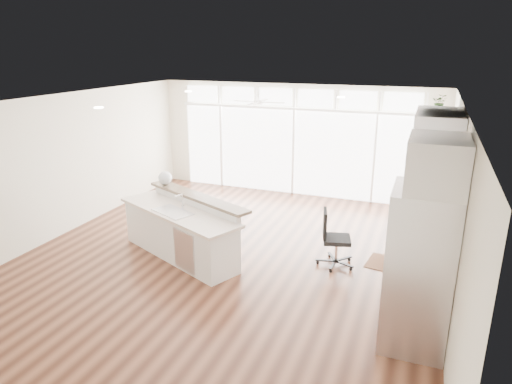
% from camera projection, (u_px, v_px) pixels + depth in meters
% --- Properties ---
extents(floor, '(7.00, 8.00, 0.02)m').
position_uv_depth(floor, '(229.00, 258.00, 8.02)').
color(floor, '#401F13').
rests_on(floor, ground).
extents(ceiling, '(7.00, 8.00, 0.02)m').
position_uv_depth(ceiling, '(226.00, 102.00, 7.19)').
color(ceiling, white).
rests_on(ceiling, wall_back).
extents(wall_back, '(7.00, 0.04, 2.70)m').
position_uv_depth(wall_back, '(295.00, 140.00, 11.16)').
color(wall_back, silver).
rests_on(wall_back, floor).
extents(wall_front, '(7.00, 0.04, 2.70)m').
position_uv_depth(wall_front, '(42.00, 305.00, 4.04)').
color(wall_front, silver).
rests_on(wall_front, floor).
extents(wall_left, '(0.04, 8.00, 2.70)m').
position_uv_depth(wall_left, '(62.00, 165.00, 8.79)').
color(wall_left, silver).
rests_on(wall_left, floor).
extents(wall_right, '(0.04, 8.00, 2.70)m').
position_uv_depth(wall_right, '(454.00, 209.00, 6.42)').
color(wall_right, silver).
rests_on(wall_right, floor).
extents(glass_wall, '(5.80, 0.06, 2.08)m').
position_uv_depth(glass_wall, '(294.00, 152.00, 11.20)').
color(glass_wall, white).
rests_on(glass_wall, wall_back).
extents(transom_row, '(5.90, 0.06, 0.40)m').
position_uv_depth(transom_row, '(295.00, 98.00, 10.80)').
color(transom_row, white).
rests_on(transom_row, wall_back).
extents(desk_window, '(0.04, 0.85, 0.85)m').
position_uv_depth(desk_window, '(452.00, 190.00, 6.64)').
color(desk_window, white).
rests_on(desk_window, wall_right).
extents(ceiling_fan, '(1.16, 1.16, 0.32)m').
position_uv_depth(ceiling_fan, '(258.00, 97.00, 9.92)').
color(ceiling_fan, white).
rests_on(ceiling_fan, ceiling).
extents(recessed_lights, '(3.40, 3.00, 0.02)m').
position_uv_depth(recessed_lights, '(231.00, 102.00, 7.38)').
color(recessed_lights, white).
rests_on(recessed_lights, ceiling).
extents(oven_cabinet, '(0.64, 1.20, 2.50)m').
position_uv_depth(oven_cabinet, '(430.00, 180.00, 8.16)').
color(oven_cabinet, white).
rests_on(oven_cabinet, floor).
extents(desk_nook, '(0.72, 1.30, 0.76)m').
position_uv_depth(desk_nook, '(420.00, 259.00, 7.11)').
color(desk_nook, white).
rests_on(desk_nook, floor).
extents(upper_cabinets, '(0.64, 1.30, 0.64)m').
position_uv_depth(upper_cabinets, '(438.00, 134.00, 6.49)').
color(upper_cabinets, white).
rests_on(upper_cabinets, wall_right).
extents(refrigerator, '(0.76, 0.90, 2.00)m').
position_uv_depth(refrigerator, '(419.00, 269.00, 5.46)').
color(refrigerator, silver).
rests_on(refrigerator, floor).
extents(fridge_cabinet, '(0.64, 0.90, 0.60)m').
position_uv_depth(fridge_cabinet, '(437.00, 164.00, 5.04)').
color(fridge_cabinet, white).
rests_on(fridge_cabinet, wall_right).
extents(framed_photos, '(0.06, 0.22, 0.80)m').
position_uv_depth(framed_photos, '(450.00, 188.00, 7.24)').
color(framed_photos, black).
rests_on(framed_photos, wall_right).
extents(kitchen_island, '(2.77, 1.97, 1.03)m').
position_uv_depth(kitchen_island, '(179.00, 229.00, 7.92)').
color(kitchen_island, white).
rests_on(kitchen_island, floor).
extents(rug, '(0.96, 0.75, 0.01)m').
position_uv_depth(rug, '(394.00, 265.00, 7.72)').
color(rug, '#391E12').
rests_on(rug, floor).
extents(office_chair, '(0.60, 0.57, 0.97)m').
position_uv_depth(office_chair, '(337.00, 239.00, 7.59)').
color(office_chair, black).
rests_on(office_chair, floor).
extents(fishbowl, '(0.35, 0.35, 0.26)m').
position_uv_depth(fishbowl, '(165.00, 178.00, 8.64)').
color(fishbowl, silver).
rests_on(fishbowl, kitchen_island).
extents(monitor, '(0.12, 0.47, 0.38)m').
position_uv_depth(monitor, '(418.00, 224.00, 6.96)').
color(monitor, black).
rests_on(monitor, desk_nook).
extents(keyboard, '(0.17, 0.36, 0.02)m').
position_uv_depth(keyboard, '(405.00, 234.00, 7.07)').
color(keyboard, silver).
rests_on(keyboard, desk_nook).
extents(potted_plant, '(0.27, 0.29, 0.21)m').
position_uv_depth(potted_plant, '(440.00, 104.00, 7.75)').
color(potted_plant, '#375D27').
rests_on(potted_plant, oven_cabinet).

